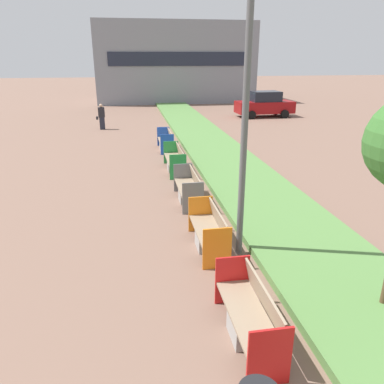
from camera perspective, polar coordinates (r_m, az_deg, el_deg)
name	(u,v)px	position (r m, az deg, el deg)	size (l,w,h in m)	color
planter_grass_strip	(277,214)	(10.83, 12.81, -3.22)	(2.80, 120.00, 0.18)	#568442
building_backdrop	(173,63)	(40.27, -2.91, 19.11)	(15.03, 8.83, 7.36)	gray
bench_red_frame	(250,318)	(6.30, 8.79, -18.51)	(0.65, 1.92, 0.94)	#9E9B96
bench_orange_frame	(209,234)	(8.80, 2.66, -6.35)	(0.65, 1.91, 0.94)	#9E9B96
bench_grey_frame	(189,190)	(11.56, -0.49, 0.27)	(0.65, 2.01, 0.94)	#9E9B96
bench_green_frame	(175,161)	(14.76, -2.56, 4.67)	(0.65, 2.31, 0.94)	#9E9B96
bench_blue_frame	(166,142)	(18.21, -3.98, 7.54)	(0.65, 1.93, 0.94)	#9E9B96
street_lamp_post	(247,78)	(7.70, 8.38, 16.77)	(0.24, 0.44, 6.96)	#56595B
pedestrian_walking	(102,117)	(24.08, -13.61, 11.09)	(0.53, 0.24, 1.55)	#232633
parked_car_distant	(265,104)	(29.02, 11.00, 12.98)	(4.25, 2.00, 1.86)	maroon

